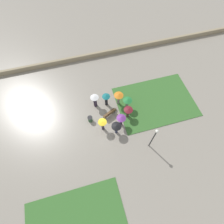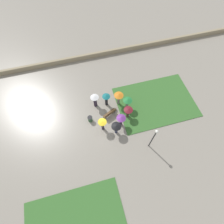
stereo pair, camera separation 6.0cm
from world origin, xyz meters
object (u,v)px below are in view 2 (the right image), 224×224
crowd_person_maroon (128,111)px  crowd_person_black (116,127)px  trash_bin (90,119)px  crowd_person_purple (121,119)px  crowd_person_green (128,101)px  park_bench (110,114)px  crowd_person_orange (119,97)px  crowd_person_white (95,100)px  crowd_person_teal (106,98)px  crowd_person_yellow (102,123)px  lamp_post (154,137)px

crowd_person_maroon → crowd_person_black: bearing=167.8°
crowd_person_black → trash_bin: bearing=151.7°
crowd_person_maroon → trash_bin: bearing=119.2°
crowd_person_purple → crowd_person_green: bearing=-2.4°
park_bench → crowd_person_orange: bearing=-162.0°
park_bench → trash_bin: size_ratio=2.12×
park_bench → crowd_person_white: bearing=-79.3°
crowd_person_black → crowd_person_green: crowd_person_green is taller
park_bench → crowd_person_green: size_ratio=0.91×
crowd_person_teal → crowd_person_maroon: 2.94m
crowd_person_black → crowd_person_purple: bearing=58.7°
crowd_person_yellow → lamp_post: bearing=-109.3°
lamp_post → crowd_person_green: bearing=-80.8°
crowd_person_maroon → crowd_person_white: bearing=90.1°
crowd_person_orange → crowd_person_white: crowd_person_orange is taller
park_bench → crowd_person_teal: bearing=-115.8°
crowd_person_black → lamp_post: bearing=-26.6°
park_bench → crowd_person_black: size_ratio=0.94×
crowd_person_orange → crowd_person_purple: bearing=79.0°
trash_bin → crowd_person_maroon: (-4.24, 0.59, 0.75)m
lamp_post → crowd_person_green: (0.83, -5.12, -1.24)m
crowd_person_white → crowd_person_maroon: bearing=123.9°
crowd_person_green → crowd_person_maroon: crowd_person_green is taller
crowd_person_yellow → crowd_person_purple: crowd_person_yellow is taller
trash_bin → crowd_person_green: 4.67m
crowd_person_orange → crowd_person_purple: 2.80m
crowd_person_orange → lamp_post: bearing=105.3°
crowd_person_green → crowd_person_maroon: size_ratio=1.07×
trash_bin → crowd_person_maroon: size_ratio=0.46×
lamp_post → crowd_person_green: size_ratio=2.20×
park_bench → crowd_person_yellow: size_ratio=0.87×
lamp_post → crowd_person_yellow: 5.44m
park_bench → crowd_person_teal: 1.80m
crowd_person_orange → crowd_person_maroon: size_ratio=1.14×
crowd_person_purple → trash_bin: bearing=99.2°
crowd_person_white → trash_bin: bearing=41.5°
park_bench → crowd_person_maroon: size_ratio=0.97×
trash_bin → crowd_person_black: size_ratio=0.44×
lamp_post → crowd_person_yellow: size_ratio=2.12×
park_bench → crowd_person_black: crowd_person_black is taller
crowd_person_black → crowd_person_teal: size_ratio=0.91×
trash_bin → crowd_person_maroon: crowd_person_maroon is taller
crowd_person_purple → crowd_person_maroon: 1.33m
crowd_person_black → crowd_person_green: bearing=65.3°
trash_bin → crowd_person_yellow: (-1.14, 1.36, 0.99)m
lamp_post → crowd_person_white: bearing=-55.9°
crowd_person_yellow → crowd_person_teal: 3.22m
crowd_person_teal → trash_bin: bearing=-167.8°
crowd_person_yellow → park_bench: bearing=-21.3°
crowd_person_maroon → crowd_person_white: 4.02m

